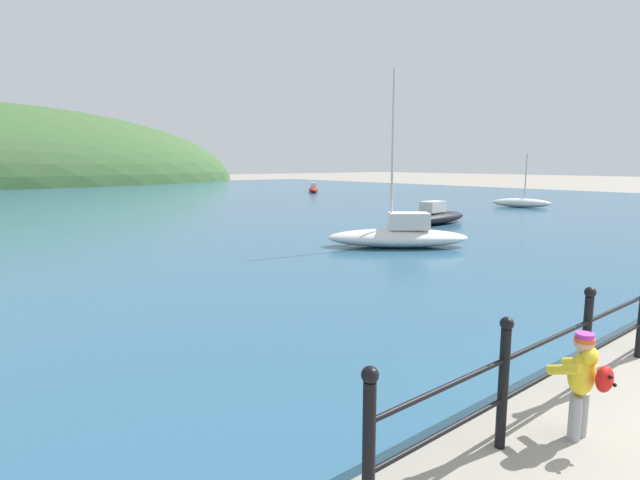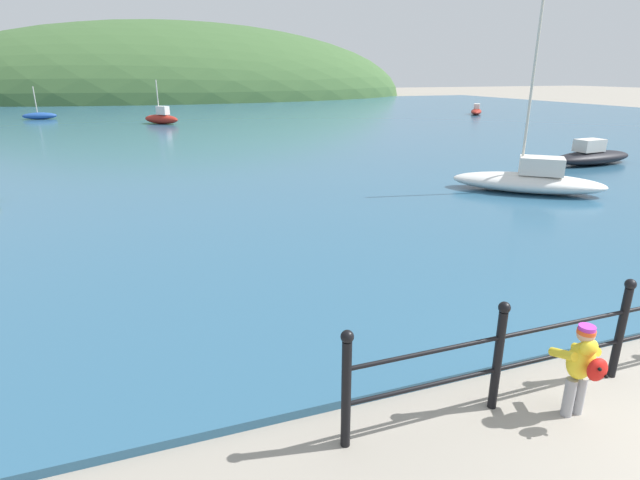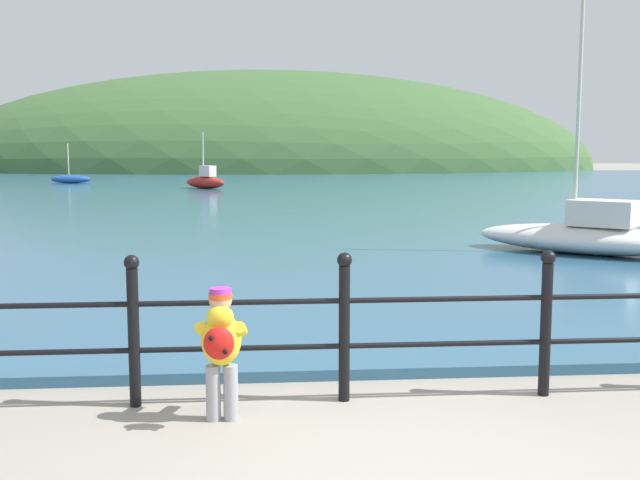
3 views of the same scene
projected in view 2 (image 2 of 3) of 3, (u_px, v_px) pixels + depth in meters
The scene contains 9 objects.
water at pixel (218, 124), 32.99m from camera, with size 80.00×60.00×0.10m, color #2D5B7A.
far_hillside at pixel (174, 98), 67.31m from camera, with size 65.01×35.76×19.19m.
iron_railing at pixel (621, 326), 5.54m from camera, with size 6.75×0.12×1.21m.
child_in_coat at pixel (582, 363), 4.90m from camera, with size 0.38×0.53×1.00m.
boat_nearest_quay at pixel (592, 156), 18.22m from camera, with size 3.66×1.39×0.92m.
boat_white_sailboat at pixel (161, 118), 32.32m from camera, with size 2.46×2.52×2.74m.
boat_far_right at pixel (476, 111), 39.66m from camera, with size 2.46×2.82×0.80m.
boat_mid_harbor at pixel (40, 116), 35.51m from camera, with size 2.22×0.73×2.25m.
boat_blue_hull at pixel (529, 180), 13.98m from camera, with size 3.99×3.66×4.99m.
Camera 2 is at (-5.07, -2.01, 3.32)m, focal length 28.00 mm.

